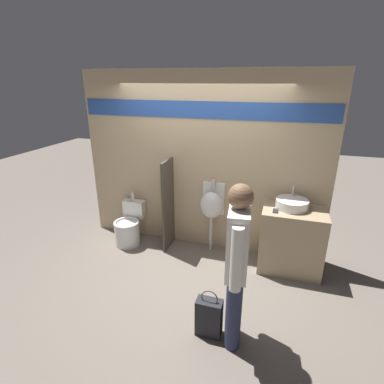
% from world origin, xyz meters
% --- Properties ---
extents(ground_plane, '(16.00, 16.00, 0.00)m').
position_xyz_m(ground_plane, '(0.00, 0.00, 0.00)').
color(ground_plane, '#70665B').
extents(display_wall, '(3.77, 0.07, 2.70)m').
position_xyz_m(display_wall, '(0.00, 0.60, 1.36)').
color(display_wall, tan).
rests_on(display_wall, ground_plane).
extents(sink_counter, '(0.84, 0.58, 0.91)m').
position_xyz_m(sink_counter, '(1.42, 0.28, 0.46)').
color(sink_counter, tan).
rests_on(sink_counter, ground_plane).
extents(sink_basin, '(0.43, 0.43, 0.26)m').
position_xyz_m(sink_basin, '(1.37, 0.34, 0.97)').
color(sink_basin, white).
rests_on(sink_basin, sink_counter).
extents(cell_phone, '(0.07, 0.14, 0.01)m').
position_xyz_m(cell_phone, '(1.17, 0.16, 0.92)').
color(cell_phone, '#232328').
rests_on(cell_phone, sink_counter).
extents(divider_near_counter, '(0.03, 0.45, 1.44)m').
position_xyz_m(divider_near_counter, '(-0.44, 0.34, 0.72)').
color(divider_near_counter, '#4C4238').
rests_on(divider_near_counter, ground_plane).
extents(urinal_near_counter, '(0.36, 0.29, 1.15)m').
position_xyz_m(urinal_near_counter, '(0.23, 0.44, 0.77)').
color(urinal_near_counter, silver).
rests_on(urinal_near_counter, ground_plane).
extents(toilet, '(0.41, 0.58, 0.81)m').
position_xyz_m(toilet, '(-1.11, 0.25, 0.27)').
color(toilet, white).
rests_on(toilet, ground_plane).
extents(person_in_vest, '(0.24, 0.60, 1.72)m').
position_xyz_m(person_in_vest, '(0.88, -1.22, 0.95)').
color(person_in_vest, '#282D4C').
rests_on(person_in_vest, ground_plane).
extents(shopping_bag, '(0.27, 0.15, 0.55)m').
position_xyz_m(shopping_bag, '(0.62, -1.22, 0.22)').
color(shopping_bag, '#232328').
rests_on(shopping_bag, ground_plane).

